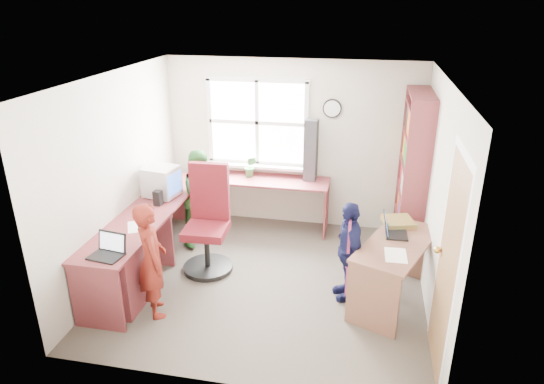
{
  "coord_description": "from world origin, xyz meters",
  "views": [
    {
      "loc": [
        1.02,
        -4.87,
        3.18
      ],
      "look_at": [
        0.0,
        0.25,
        1.05
      ],
      "focal_mm": 32.0,
      "sensor_mm": 36.0,
      "label": 1
    }
  ],
  "objects_px": {
    "right_desk": "(396,259)",
    "crt_monitor": "(162,182)",
    "l_desk": "(153,248)",
    "bookshelf": "(412,178)",
    "person_red": "(152,260)",
    "laptop_right": "(392,230)",
    "person_green": "(202,197)",
    "person_navy": "(348,251)",
    "laptop_left": "(109,250)",
    "cd_tower": "(311,150)",
    "swivel_chair": "(208,225)",
    "wooden_chair": "(359,253)",
    "potted_plant": "(250,167)"
  },
  "relations": [
    {
      "from": "crt_monitor",
      "to": "potted_plant",
      "type": "relative_size",
      "value": 1.49
    },
    {
      "from": "swivel_chair",
      "to": "laptop_left",
      "type": "relative_size",
      "value": 3.7
    },
    {
      "from": "l_desk",
      "to": "laptop_left",
      "type": "height_order",
      "value": "laptop_left"
    },
    {
      "from": "swivel_chair",
      "to": "laptop_left",
      "type": "height_order",
      "value": "swivel_chair"
    },
    {
      "from": "swivel_chair",
      "to": "laptop_right",
      "type": "height_order",
      "value": "swivel_chair"
    },
    {
      "from": "right_desk",
      "to": "laptop_left",
      "type": "height_order",
      "value": "laptop_left"
    },
    {
      "from": "bookshelf",
      "to": "laptop_left",
      "type": "xyz_separation_m",
      "value": [
        -3.08,
        -2.18,
        -0.2
      ]
    },
    {
      "from": "l_desk",
      "to": "cd_tower",
      "type": "distance_m",
      "value": 2.53
    },
    {
      "from": "bookshelf",
      "to": "crt_monitor",
      "type": "xyz_separation_m",
      "value": [
        -3.16,
        -0.63,
        -0.05
      ]
    },
    {
      "from": "wooden_chair",
      "to": "potted_plant",
      "type": "relative_size",
      "value": 3.16
    },
    {
      "from": "laptop_right",
      "to": "potted_plant",
      "type": "bearing_deg",
      "value": 52.22
    },
    {
      "from": "wooden_chair",
      "to": "person_green",
      "type": "bearing_deg",
      "value": 157.76
    },
    {
      "from": "laptop_right",
      "to": "person_navy",
      "type": "bearing_deg",
      "value": 111.68
    },
    {
      "from": "cd_tower",
      "to": "person_red",
      "type": "distance_m",
      "value": 2.77
    },
    {
      "from": "bookshelf",
      "to": "potted_plant",
      "type": "xyz_separation_m",
      "value": [
        -2.21,
        0.29,
        -0.1
      ]
    },
    {
      "from": "wooden_chair",
      "to": "crt_monitor",
      "type": "distance_m",
      "value": 2.67
    },
    {
      "from": "cd_tower",
      "to": "l_desk",
      "type": "bearing_deg",
      "value": -125.59
    },
    {
      "from": "laptop_left",
      "to": "cd_tower",
      "type": "xyz_separation_m",
      "value": [
        1.72,
        2.53,
        0.38
      ]
    },
    {
      "from": "right_desk",
      "to": "laptop_right",
      "type": "height_order",
      "value": "laptop_right"
    },
    {
      "from": "l_desk",
      "to": "swivel_chair",
      "type": "xyz_separation_m",
      "value": [
        0.52,
        0.48,
        0.11
      ]
    },
    {
      "from": "crt_monitor",
      "to": "cd_tower",
      "type": "distance_m",
      "value": 2.07
    },
    {
      "from": "wooden_chair",
      "to": "person_red",
      "type": "height_order",
      "value": "person_red"
    },
    {
      "from": "bookshelf",
      "to": "laptop_right",
      "type": "height_order",
      "value": "bookshelf"
    },
    {
      "from": "laptop_right",
      "to": "cd_tower",
      "type": "xyz_separation_m",
      "value": [
        -1.09,
        1.46,
        0.4
      ]
    },
    {
      "from": "wooden_chair",
      "to": "cd_tower",
      "type": "height_order",
      "value": "cd_tower"
    },
    {
      "from": "l_desk",
      "to": "bookshelf",
      "type": "bearing_deg",
      "value": 26.43
    },
    {
      "from": "right_desk",
      "to": "crt_monitor",
      "type": "relative_size",
      "value": 3.03
    },
    {
      "from": "right_desk",
      "to": "cd_tower",
      "type": "bearing_deg",
      "value": 147.09
    },
    {
      "from": "laptop_left",
      "to": "person_red",
      "type": "distance_m",
      "value": 0.44
    },
    {
      "from": "right_desk",
      "to": "bookshelf",
      "type": "distance_m",
      "value": 1.41
    },
    {
      "from": "right_desk",
      "to": "potted_plant",
      "type": "distance_m",
      "value": 2.59
    },
    {
      "from": "person_red",
      "to": "person_green",
      "type": "distance_m",
      "value": 1.65
    },
    {
      "from": "crt_monitor",
      "to": "person_navy",
      "type": "xyz_separation_m",
      "value": [
        2.45,
        -0.69,
        -0.37
      ]
    },
    {
      "from": "crt_monitor",
      "to": "potted_plant",
      "type": "height_order",
      "value": "crt_monitor"
    },
    {
      "from": "laptop_right",
      "to": "bookshelf",
      "type": "bearing_deg",
      "value": -15.22
    },
    {
      "from": "laptop_right",
      "to": "person_green",
      "type": "bearing_deg",
      "value": 71.16
    },
    {
      "from": "swivel_chair",
      "to": "person_navy",
      "type": "bearing_deg",
      "value": -13.29
    },
    {
      "from": "right_desk",
      "to": "person_red",
      "type": "bearing_deg",
      "value": -141.91
    },
    {
      "from": "l_desk",
      "to": "cd_tower",
      "type": "xyz_separation_m",
      "value": [
        1.6,
        1.81,
        0.73
      ]
    },
    {
      "from": "person_red",
      "to": "person_green",
      "type": "bearing_deg",
      "value": -33.28
    },
    {
      "from": "laptop_left",
      "to": "person_navy",
      "type": "distance_m",
      "value": 2.52
    },
    {
      "from": "cd_tower",
      "to": "person_green",
      "type": "distance_m",
      "value": 1.62
    },
    {
      "from": "crt_monitor",
      "to": "laptop_right",
      "type": "height_order",
      "value": "crt_monitor"
    },
    {
      "from": "crt_monitor",
      "to": "person_red",
      "type": "height_order",
      "value": "person_red"
    },
    {
      "from": "person_navy",
      "to": "laptop_left",
      "type": "bearing_deg",
      "value": -88.2
    },
    {
      "from": "laptop_right",
      "to": "person_navy",
      "type": "relative_size",
      "value": 0.29
    },
    {
      "from": "bookshelf",
      "to": "wooden_chair",
      "type": "relative_size",
      "value": 2.15
    },
    {
      "from": "potted_plant",
      "to": "person_red",
      "type": "bearing_deg",
      "value": -102.19
    },
    {
      "from": "person_red",
      "to": "swivel_chair",
      "type": "bearing_deg",
      "value": -48.36
    },
    {
      "from": "person_red",
      "to": "person_green",
      "type": "relative_size",
      "value": 0.96
    }
  ]
}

